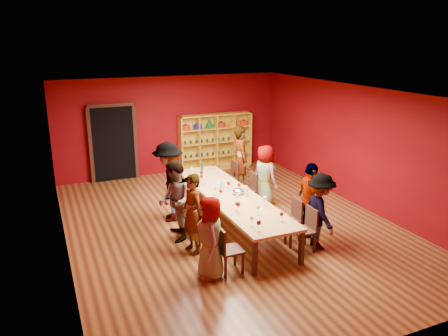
% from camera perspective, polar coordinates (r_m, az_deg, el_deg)
% --- Properties ---
extents(room_shell, '(7.10, 9.10, 3.04)m').
position_cam_1_polar(room_shell, '(9.52, 0.83, 0.79)').
color(room_shell, '#562F16').
rests_on(room_shell, ground).
extents(tasting_table, '(1.10, 4.50, 0.75)m').
position_cam_1_polar(tasting_table, '(9.77, 0.81, -3.74)').
color(tasting_table, tan).
rests_on(tasting_table, ground).
extents(doorway, '(1.40, 0.17, 2.30)m').
position_cam_1_polar(doorway, '(13.27, -14.29, 3.17)').
color(doorway, black).
rests_on(doorway, ground).
extents(shelving_unit, '(2.40, 0.40, 1.80)m').
position_cam_1_polar(shelving_unit, '(14.02, -1.18, 3.82)').
color(shelving_unit, gold).
rests_on(shelving_unit, ground).
extents(chair_person_left_0, '(0.42, 0.42, 0.89)m').
position_cam_1_polar(chair_person_left_0, '(7.95, 0.31, -10.35)').
color(chair_person_left_0, black).
rests_on(chair_person_left_0, ground).
extents(person_left_0, '(0.54, 0.80, 1.50)m').
position_cam_1_polar(person_left_0, '(7.73, -1.81, -9.06)').
color(person_left_0, '#4A4A4E').
rests_on(person_left_0, ground).
extents(chair_person_left_1, '(0.42, 0.42, 0.89)m').
position_cam_1_polar(chair_person_left_1, '(8.78, -2.32, -7.62)').
color(chair_person_left_1, black).
rests_on(chair_person_left_1, ground).
extents(person_left_1, '(0.51, 0.64, 1.62)m').
position_cam_1_polar(person_left_1, '(8.56, -4.20, -6.01)').
color(person_left_1, white).
rests_on(person_left_1, ground).
extents(chair_person_left_2, '(0.42, 0.42, 0.89)m').
position_cam_1_polar(chair_person_left_2, '(9.37, -3.84, -6.03)').
color(chair_person_left_2, black).
rests_on(chair_person_left_2, ground).
extents(person_left_2, '(0.59, 0.90, 1.72)m').
position_cam_1_polar(person_left_2, '(9.11, -6.40, -4.30)').
color(person_left_2, '#516BA7').
rests_on(person_left_2, ground).
extents(chair_person_left_3, '(0.42, 0.42, 0.89)m').
position_cam_1_polar(chair_person_left_3, '(10.30, -5.82, -3.92)').
color(chair_person_left_3, black).
rests_on(chair_person_left_3, ground).
extents(person_left_3, '(0.85, 1.29, 1.86)m').
position_cam_1_polar(person_left_3, '(10.09, -7.25, -1.81)').
color(person_left_3, pink).
rests_on(person_left_3, ground).
extents(chair_person_right_0, '(0.42, 0.42, 0.89)m').
position_cam_1_polar(chair_person_right_0, '(8.90, 10.73, -7.57)').
color(chair_person_right_0, black).
rests_on(chair_person_right_0, ground).
extents(person_right_0, '(0.60, 1.07, 1.56)m').
position_cam_1_polar(person_right_0, '(8.95, 12.44, -5.55)').
color(person_right_0, '#6091C7').
rests_on(person_right_0, ground).
extents(chair_person_right_1, '(0.42, 0.42, 0.89)m').
position_cam_1_polar(chair_person_right_1, '(9.31, 8.89, -6.36)').
color(chair_person_right_1, black).
rests_on(chair_person_right_1, ground).
extents(person_right_1, '(0.57, 1.01, 1.63)m').
position_cam_1_polar(person_right_1, '(9.41, 11.16, -4.14)').
color(person_right_1, pink).
rests_on(person_right_1, ground).
extents(chair_person_right_3, '(0.42, 0.42, 0.89)m').
position_cam_1_polar(chair_person_right_3, '(10.93, 3.34, -2.63)').
color(chair_person_right_3, black).
rests_on(chair_person_right_3, ground).
extents(person_right_3, '(0.57, 0.83, 1.55)m').
position_cam_1_polar(person_right_3, '(11.03, 5.34, -0.97)').
color(person_right_3, pink).
rests_on(person_right_3, ground).
extents(chair_person_right_4, '(0.42, 0.42, 0.89)m').
position_cam_1_polar(chair_person_right_4, '(11.91, 0.88, -0.97)').
color(chair_person_right_4, black).
rests_on(chair_person_right_4, ground).
extents(person_right_4, '(0.61, 0.76, 1.84)m').
position_cam_1_polar(person_right_4, '(11.91, 2.21, 1.16)').
color(person_right_4, '#5F7DC4').
rests_on(person_right_4, ground).
extents(wine_glass_0, '(0.09, 0.09, 0.22)m').
position_cam_1_polar(wine_glass_0, '(9.08, 5.36, -4.01)').
color(wine_glass_0, silver).
rests_on(wine_glass_0, tasting_table).
extents(wine_glass_1, '(0.08, 0.08, 0.20)m').
position_cam_1_polar(wine_glass_1, '(9.89, 1.98, -2.28)').
color(wine_glass_1, silver).
rests_on(wine_glass_1, tasting_table).
extents(wine_glass_2, '(0.07, 0.07, 0.19)m').
position_cam_1_polar(wine_glass_2, '(11.19, -4.24, -0.09)').
color(wine_glass_2, silver).
rests_on(wine_glass_2, tasting_table).
extents(wine_glass_3, '(0.09, 0.09, 0.22)m').
position_cam_1_polar(wine_glass_3, '(8.73, 1.87, -4.81)').
color(wine_glass_3, silver).
rests_on(wine_glass_3, tasting_table).
extents(wine_glass_4, '(0.08, 0.08, 0.19)m').
position_cam_1_polar(wine_glass_4, '(9.70, 2.64, -2.71)').
color(wine_glass_4, silver).
rests_on(wine_glass_4, tasting_table).
extents(wine_glass_5, '(0.08, 0.08, 0.19)m').
position_cam_1_polar(wine_glass_5, '(8.39, 7.52, -6.04)').
color(wine_glass_5, silver).
rests_on(wine_glass_5, tasting_table).
extents(wine_glass_6, '(0.07, 0.07, 0.18)m').
position_cam_1_polar(wine_glass_6, '(11.52, -1.38, 0.41)').
color(wine_glass_6, silver).
rests_on(wine_glass_6, tasting_table).
extents(wine_glass_7, '(0.09, 0.09, 0.22)m').
position_cam_1_polar(wine_glass_7, '(7.92, 4.57, -7.21)').
color(wine_glass_7, silver).
rests_on(wine_glass_7, tasting_table).
extents(wine_glass_8, '(0.08, 0.08, 0.21)m').
position_cam_1_polar(wine_glass_8, '(8.12, 3.66, -6.60)').
color(wine_glass_8, silver).
rests_on(wine_glass_8, tasting_table).
extents(wine_glass_9, '(0.07, 0.07, 0.18)m').
position_cam_1_polar(wine_glass_9, '(8.82, 1.66, -4.78)').
color(wine_glass_9, silver).
rests_on(wine_glass_9, tasting_table).
extents(wine_glass_10, '(0.09, 0.09, 0.21)m').
position_cam_1_polar(wine_glass_10, '(9.67, -1.04, -2.66)').
color(wine_glass_10, silver).
rests_on(wine_glass_10, tasting_table).
extents(wine_glass_11, '(0.09, 0.09, 0.21)m').
position_cam_1_polar(wine_glass_11, '(9.98, 0.59, -2.02)').
color(wine_glass_11, silver).
rests_on(wine_glass_11, tasting_table).
extents(wine_glass_12, '(0.08, 0.08, 0.21)m').
position_cam_1_polar(wine_glass_12, '(10.49, -2.97, -1.13)').
color(wine_glass_12, silver).
rests_on(wine_glass_12, tasting_table).
extents(wine_glass_13, '(0.08, 0.08, 0.21)m').
position_cam_1_polar(wine_glass_13, '(10.34, -2.58, -1.38)').
color(wine_glass_13, silver).
rests_on(wine_glass_13, tasting_table).
extents(wine_glass_14, '(0.09, 0.09, 0.22)m').
position_cam_1_polar(wine_glass_14, '(8.61, 4.45, -5.16)').
color(wine_glass_14, silver).
rests_on(wine_glass_14, tasting_table).
extents(wine_glass_15, '(0.08, 0.08, 0.21)m').
position_cam_1_polar(wine_glass_15, '(10.77, -2.95, -0.64)').
color(wine_glass_15, silver).
rests_on(wine_glass_15, tasting_table).
extents(wine_glass_16, '(0.07, 0.07, 0.18)m').
position_cam_1_polar(wine_glass_16, '(9.52, -0.41, -3.10)').
color(wine_glass_16, silver).
rests_on(wine_glass_16, tasting_table).
extents(wine_glass_17, '(0.07, 0.07, 0.18)m').
position_cam_1_polar(wine_glass_17, '(9.25, 1.74, -3.73)').
color(wine_glass_17, silver).
rests_on(wine_glass_17, tasting_table).
extents(spittoon_bowl, '(0.26, 0.26, 0.14)m').
position_cam_1_polar(spittoon_bowl, '(9.75, 1.87, -3.08)').
color(spittoon_bowl, silver).
rests_on(spittoon_bowl, tasting_table).
extents(carafe_a, '(0.10, 0.10, 0.25)m').
position_cam_1_polar(carafe_a, '(9.93, -0.28, -2.38)').
color(carafe_a, silver).
rests_on(carafe_a, tasting_table).
extents(carafe_b, '(0.12, 0.12, 0.25)m').
position_cam_1_polar(carafe_b, '(9.58, 2.90, -3.12)').
color(carafe_b, silver).
rests_on(carafe_b, tasting_table).
extents(wine_bottle, '(0.09, 0.09, 0.29)m').
position_cam_1_polar(wine_bottle, '(11.40, -2.89, 0.12)').
color(wine_bottle, '#153A1C').
rests_on(wine_bottle, tasting_table).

